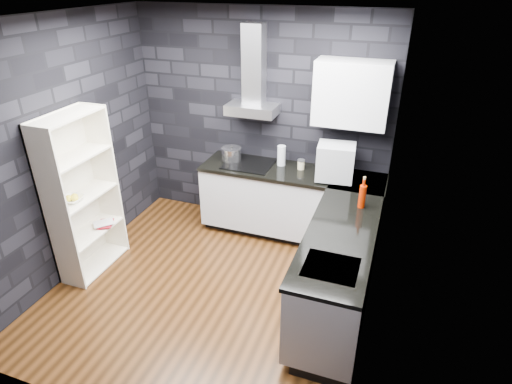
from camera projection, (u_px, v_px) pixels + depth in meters
The scene contains 28 objects.
ground at pixel (211, 287), 4.60m from camera, with size 3.20×3.20×0.00m, color #48270F.
ceiling at pixel (195, 18), 3.35m from camera, with size 3.20×3.20×0.00m, color white.
wall_back at pixel (261, 122), 5.33m from camera, with size 3.20×0.05×2.70m, color black.
wall_front at pixel (88, 279), 2.62m from camera, with size 3.20×0.05×2.70m, color black.
wall_left at pixel (64, 152), 4.46m from camera, with size 0.05×3.20×2.70m, color black.
wall_right at pixel (384, 202), 3.49m from camera, with size 0.05×3.20×2.70m, color black.
toekick_back at pixel (290, 229), 5.54m from camera, with size 2.18×0.50×0.10m, color black.
toekick_right at pixel (338, 307), 4.26m from camera, with size 0.50×1.78×0.10m, color black.
counter_back_cab at pixel (290, 201), 5.31m from camera, with size 2.20×0.60×0.76m, color #BBBBBF.
counter_right_cab at pixel (337, 272), 4.07m from camera, with size 0.60×1.80×0.76m, color #BBBBBF.
counter_back_top at pixel (291, 172), 5.12m from camera, with size 2.20×0.62×0.04m, color black.
counter_right_top at pixel (340, 236), 3.89m from camera, with size 0.62×1.80×0.04m, color black.
counter_corner_top at pixel (359, 182), 4.89m from camera, with size 0.62×0.62×0.04m, color black.
hood_body at pixel (252, 109), 5.09m from camera, with size 0.60×0.34×0.12m, color #ADADB2.
hood_chimney at pixel (254, 64), 4.91m from camera, with size 0.24×0.20×0.90m, color #ADADB2.
upper_cabinet at pixel (352, 94), 4.60m from camera, with size 0.80×0.35×0.70m, color silver.
cooktop at pixel (249, 164), 5.28m from camera, with size 0.58×0.50×0.01m, color black.
sink_rim at pixel (331, 267), 3.46m from camera, with size 0.44×0.40×0.01m, color #ADADB2.
pot at pixel (231, 154), 5.35m from camera, with size 0.24×0.24×0.14m, color silver.
glass_vase at pixel (281, 156), 5.21m from camera, with size 0.10×0.10×0.25m, color silver.
storage_jar at pixel (301, 165), 5.14m from camera, with size 0.08×0.08×0.10m, color tan.
utensil_crock at pixel (325, 171), 4.97m from camera, with size 0.09×0.09×0.12m, color silver.
appliance_garage at pixel (335, 162), 4.79m from camera, with size 0.41×0.32×0.41m, color #A3A7AA.
red_bottle at pixel (362, 197), 4.28m from camera, with size 0.07×0.07×0.24m, color #961B01.
bookshelf at pixel (82, 196), 4.54m from camera, with size 0.34×0.80×1.80m, color white.
fruit_bowl at pixel (73, 199), 4.40m from camera, with size 0.22×0.22×0.05m, color white.
book_red at pixel (97, 217), 4.79m from camera, with size 0.16×0.02×0.21m, color maroon.
book_second at pixel (101, 212), 4.84m from camera, with size 0.16×0.02×0.21m, color #B2B2B2.
Camera 1 is at (1.67, -3.23, 3.03)m, focal length 30.00 mm.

